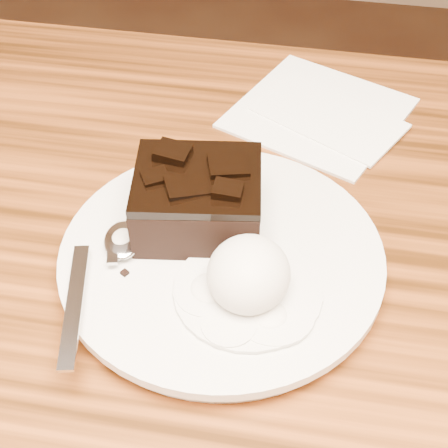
% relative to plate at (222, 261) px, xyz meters
% --- Properties ---
extents(plate, '(0.24, 0.24, 0.02)m').
position_rel_plate_xyz_m(plate, '(0.00, 0.00, 0.00)').
color(plate, silver).
rests_on(plate, dining_table).
extents(brownie, '(0.10, 0.09, 0.04)m').
position_rel_plate_xyz_m(brownie, '(-0.02, 0.03, 0.03)').
color(brownie, black).
rests_on(brownie, plate).
extents(ice_cream_scoop, '(0.06, 0.06, 0.05)m').
position_rel_plate_xyz_m(ice_cream_scoop, '(0.03, -0.04, 0.03)').
color(ice_cream_scoop, silver).
rests_on(ice_cream_scoop, plate).
extents(melt_puddle, '(0.11, 0.11, 0.00)m').
position_rel_plate_xyz_m(melt_puddle, '(0.03, -0.04, 0.01)').
color(melt_puddle, white).
rests_on(melt_puddle, plate).
extents(spoon, '(0.06, 0.16, 0.01)m').
position_rel_plate_xyz_m(spoon, '(-0.07, -0.01, 0.01)').
color(spoon, silver).
rests_on(spoon, plate).
extents(napkin, '(0.19, 0.19, 0.01)m').
position_rel_plate_xyz_m(napkin, '(0.06, 0.21, -0.01)').
color(napkin, white).
rests_on(napkin, dining_table).
extents(crumb_a, '(0.01, 0.01, 0.00)m').
position_rel_plate_xyz_m(crumb_a, '(0.07, -0.02, 0.01)').
color(crumb_a, black).
rests_on(crumb_a, plate).
extents(crumb_b, '(0.01, 0.01, 0.00)m').
position_rel_plate_xyz_m(crumb_b, '(-0.07, -0.03, 0.01)').
color(crumb_b, black).
rests_on(crumb_b, plate).
extents(crumb_c, '(0.01, 0.01, 0.00)m').
position_rel_plate_xyz_m(crumb_c, '(0.00, -0.05, 0.01)').
color(crumb_c, black).
rests_on(crumb_c, plate).
extents(crumb_d, '(0.01, 0.01, 0.00)m').
position_rel_plate_xyz_m(crumb_d, '(0.04, -0.02, 0.01)').
color(crumb_d, black).
rests_on(crumb_d, plate).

